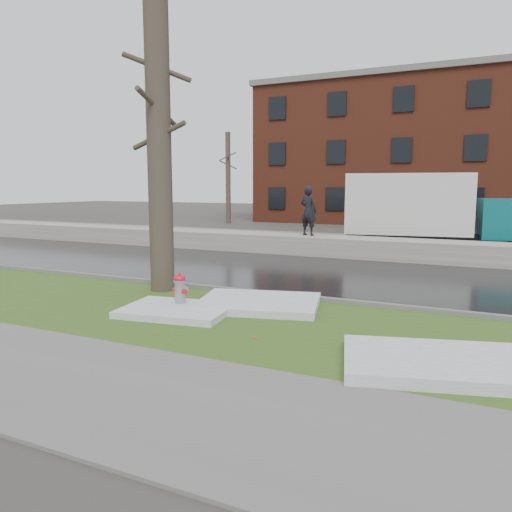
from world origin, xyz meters
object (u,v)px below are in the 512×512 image
at_px(box_truck, 433,210).
at_px(worker, 308,211).
at_px(tree, 159,139).
at_px(fire_hydrant, 180,290).

xyz_separation_m(box_truck, worker, (-4.31, -3.32, 0.02)).
height_order(tree, box_truck, tree).
height_order(fire_hydrant, tree, tree).
height_order(fire_hydrant, box_truck, box_truck).
height_order(fire_hydrant, worker, worker).
height_order(box_truck, worker, box_truck).
bearing_deg(worker, fire_hydrant, 105.46).
xyz_separation_m(fire_hydrant, box_truck, (3.69, 13.16, 1.23)).
height_order(tree, worker, tree).
distance_m(tree, worker, 8.65).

